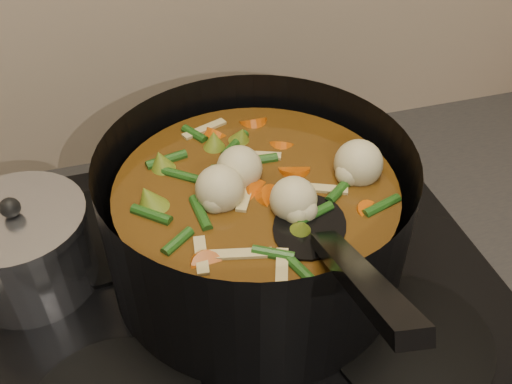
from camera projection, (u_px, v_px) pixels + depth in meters
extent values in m
cube|color=black|center=(239.00, 307.00, 0.72)|extent=(2.64, 0.64, 0.05)
cube|color=black|center=(239.00, 289.00, 0.69)|extent=(0.62, 0.54, 0.02)
cylinder|color=black|center=(410.00, 339.00, 0.62)|extent=(0.18, 0.18, 0.01)
cylinder|color=black|center=(95.00, 235.00, 0.74)|extent=(0.18, 0.18, 0.01)
cylinder|color=black|center=(323.00, 191.00, 0.81)|extent=(0.18, 0.18, 0.01)
cylinder|color=black|center=(256.00, 216.00, 0.65)|extent=(0.44, 0.44, 0.17)
cylinder|color=black|center=(256.00, 263.00, 0.70)|extent=(0.34, 0.34, 0.01)
cylinder|color=#55320E|center=(256.00, 225.00, 0.66)|extent=(0.31, 0.31, 0.12)
cylinder|color=#D7530A|center=(296.00, 181.00, 0.64)|extent=(0.03, 0.04, 0.03)
cylinder|color=#D7530A|center=(275.00, 146.00, 0.69)|extent=(0.05, 0.05, 0.03)
cylinder|color=#D7530A|center=(193.00, 140.00, 0.69)|extent=(0.05, 0.05, 0.03)
cylinder|color=#D7530A|center=(198.00, 194.00, 0.62)|extent=(0.04, 0.04, 0.03)
cylinder|color=#D7530A|center=(213.00, 249.00, 0.56)|extent=(0.04, 0.04, 0.03)
cylinder|color=#D7530A|center=(279.00, 212.00, 0.60)|extent=(0.05, 0.05, 0.03)
cylinder|color=#D7530A|center=(331.00, 189.00, 0.63)|extent=(0.04, 0.05, 0.03)
cylinder|color=#D7530A|center=(309.00, 136.00, 0.70)|extent=(0.04, 0.04, 0.03)
cylinder|color=#D7530A|center=(234.00, 156.00, 0.67)|extent=(0.05, 0.05, 0.03)
cylinder|color=#D7530A|center=(167.00, 179.00, 0.64)|extent=(0.05, 0.05, 0.03)
sphere|color=beige|center=(319.00, 166.00, 0.63)|extent=(0.05, 0.05, 0.05)
sphere|color=beige|center=(218.00, 146.00, 0.66)|extent=(0.05, 0.05, 0.05)
sphere|color=beige|center=(218.00, 217.00, 0.57)|extent=(0.05, 0.05, 0.05)
sphere|color=beige|center=(323.00, 185.00, 0.61)|extent=(0.05, 0.05, 0.05)
cone|color=olive|center=(197.00, 234.00, 0.56)|extent=(0.05, 0.05, 0.04)
cone|color=olive|center=(316.00, 233.00, 0.56)|extent=(0.05, 0.05, 0.04)
cone|color=olive|center=(338.00, 163.00, 0.64)|extent=(0.05, 0.05, 0.04)
cone|color=olive|center=(253.00, 130.00, 0.69)|extent=(0.05, 0.05, 0.04)
cone|color=olive|center=(171.00, 167.00, 0.64)|extent=(0.05, 0.05, 0.04)
cone|color=olive|center=(202.00, 236.00, 0.56)|extent=(0.05, 0.05, 0.04)
cone|color=olive|center=(320.00, 231.00, 0.56)|extent=(0.05, 0.05, 0.04)
cylinder|color=#1D4D16|center=(278.00, 158.00, 0.66)|extent=(0.01, 0.05, 0.01)
cylinder|color=#1D4D16|center=(229.00, 125.00, 0.71)|extent=(0.04, 0.04, 0.01)
cylinder|color=#1D4D16|center=(182.00, 158.00, 0.66)|extent=(0.05, 0.02, 0.01)
cylinder|color=#1D4D16|center=(189.00, 197.00, 0.60)|extent=(0.03, 0.05, 0.01)
cylinder|color=#1D4D16|center=(232.00, 213.00, 0.59)|extent=(0.03, 0.05, 0.01)
cylinder|color=#1D4D16|center=(294.00, 261.00, 0.54)|extent=(0.05, 0.02, 0.01)
cylinder|color=#1D4D16|center=(339.00, 211.00, 0.59)|extent=(0.04, 0.04, 0.01)
cylinder|color=#1D4D16|center=(319.00, 170.00, 0.64)|extent=(0.01, 0.05, 0.01)
cylinder|color=#1D4D16|center=(277.00, 157.00, 0.66)|extent=(0.04, 0.04, 0.01)
cylinder|color=#1D4D16|center=(226.00, 125.00, 0.71)|extent=(0.05, 0.02, 0.01)
cylinder|color=#1D4D16|center=(181.00, 159.00, 0.65)|extent=(0.03, 0.05, 0.01)
cylinder|color=#1D4D16|center=(189.00, 198.00, 0.60)|extent=(0.03, 0.05, 0.01)
cylinder|color=#1D4D16|center=(233.00, 213.00, 0.59)|extent=(0.05, 0.02, 0.01)
cylinder|color=#1D4D16|center=(297.00, 260.00, 0.54)|extent=(0.04, 0.04, 0.01)
cylinder|color=#1D4D16|center=(340.00, 209.00, 0.59)|extent=(0.01, 0.05, 0.01)
cube|color=tan|center=(184.00, 168.00, 0.64)|extent=(0.05, 0.01, 0.00)
cube|color=tan|center=(206.00, 228.00, 0.57)|extent=(0.02, 0.05, 0.00)
cube|color=tan|center=(307.00, 228.00, 0.57)|extent=(0.05, 0.04, 0.00)
cube|color=tan|center=(327.00, 168.00, 0.64)|extent=(0.04, 0.04, 0.00)
cube|color=tan|center=(253.00, 138.00, 0.69)|extent=(0.03, 0.05, 0.00)
cube|color=tan|center=(182.00, 171.00, 0.64)|extent=(0.05, 0.02, 0.00)
cube|color=tan|center=(210.00, 230.00, 0.57)|extent=(0.01, 0.05, 0.00)
ellipsoid|color=black|center=(309.00, 228.00, 0.57)|extent=(0.11, 0.12, 0.01)
cube|color=black|center=(358.00, 276.00, 0.45)|extent=(0.05, 0.21, 0.13)
cylinder|color=silver|center=(27.00, 252.00, 0.66)|extent=(0.15, 0.15, 0.09)
cylinder|color=silver|center=(14.00, 219.00, 0.63)|extent=(0.16, 0.16, 0.01)
sphere|color=black|center=(10.00, 208.00, 0.62)|extent=(0.02, 0.02, 0.02)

